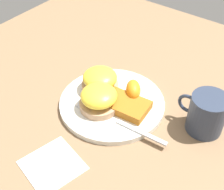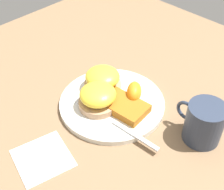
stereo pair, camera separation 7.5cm
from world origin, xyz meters
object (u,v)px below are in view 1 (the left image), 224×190
at_px(sandwich_benedict_left, 100,81).
at_px(cup, 206,114).
at_px(fork, 114,119).
at_px(orange_wedge, 133,90).
at_px(hashbrown_patty, 125,105).
at_px(sandwich_benedict_right, 99,99).

height_order(sandwich_benedict_left, cup, cup).
relative_size(sandwich_benedict_left, cup, 0.83).
bearing_deg(fork, cup, -146.22).
relative_size(orange_wedge, cup, 0.53).
xyz_separation_m(hashbrown_patty, cup, (-0.17, -0.07, 0.02)).
height_order(sandwich_benedict_right, cup, cup).
bearing_deg(fork, orange_wedge, -83.71).
relative_size(sandwich_benedict_left, hashbrown_patty, 0.84).
distance_m(sandwich_benedict_right, orange_wedge, 0.09).
bearing_deg(hashbrown_patty, fork, 93.00).
relative_size(fork, cup, 2.09).
bearing_deg(sandwich_benedict_left, cup, -169.95).
xyz_separation_m(orange_wedge, fork, (-0.01, 0.09, -0.02)).
distance_m(sandwich_benedict_left, fork, 0.12).
bearing_deg(sandwich_benedict_right, cup, -155.88).
distance_m(sandwich_benedict_right, cup, 0.25).
bearing_deg(cup, orange_wedge, 6.24).
relative_size(orange_wedge, fork, 0.25).
bearing_deg(cup, hashbrown_patty, 20.88).
bearing_deg(hashbrown_patty, sandwich_benedict_right, 33.89).
bearing_deg(sandwich_benedict_left, fork, 144.16).
bearing_deg(hashbrown_patty, cup, -159.12).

